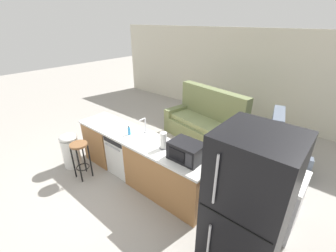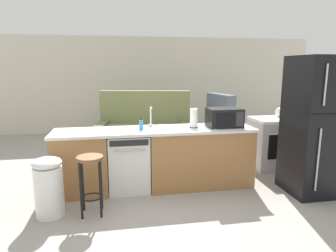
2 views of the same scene
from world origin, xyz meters
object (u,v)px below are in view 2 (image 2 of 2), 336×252
at_px(bar_stool, 91,173).
at_px(couch, 145,131).
at_px(microwave, 224,117).
at_px(soap_bottle, 141,125).
at_px(stove_range, 273,143).
at_px(armchair, 227,131).
at_px(refrigerator, 316,126).
at_px(dishwasher, 129,162).
at_px(trash_bin, 49,186).
at_px(kettle, 280,112).
at_px(paper_towel_roll, 194,118).

distance_m(bar_stool, couch, 3.07).
xyz_separation_m(microwave, bar_stool, (-1.94, -0.69, -0.50)).
relative_size(soap_bottle, bar_stool, 0.24).
distance_m(stove_range, armchair, 1.58).
xyz_separation_m(refrigerator, bar_stool, (-3.09, -0.14, -0.44)).
bearing_deg(refrigerator, dishwasher, 168.07).
bearing_deg(trash_bin, refrigerator, 1.50).
distance_m(refrigerator, armchair, 2.74).
relative_size(stove_range, bar_stool, 1.22).
distance_m(microwave, soap_bottle, 1.26).
bearing_deg(microwave, trash_bin, -165.26).
xyz_separation_m(microwave, kettle, (1.32, 0.68, -0.05)).
relative_size(paper_towel_roll, bar_stool, 0.38).
relative_size(stove_range, paper_towel_roll, 3.19).
relative_size(kettle, bar_stool, 0.28).
xyz_separation_m(dishwasher, kettle, (2.77, 0.68, 0.56)).
bearing_deg(paper_towel_roll, kettle, 20.42).
bearing_deg(refrigerator, bar_stool, -177.34).
xyz_separation_m(dishwasher, microwave, (1.45, -0.00, 0.62)).
bearing_deg(armchair, microwave, -112.74).
distance_m(microwave, paper_towel_roll, 0.47).
bearing_deg(stove_range, dishwasher, -168.09).
bearing_deg(kettle, dishwasher, -166.22).
xyz_separation_m(kettle, trash_bin, (-3.76, -1.32, -0.61)).
height_order(microwave, trash_bin, microwave).
bearing_deg(couch, stove_range, -37.96).
xyz_separation_m(bar_stool, trash_bin, (-0.50, 0.05, -0.16)).
bearing_deg(trash_bin, dishwasher, 32.99).
height_order(microwave, bar_stool, microwave).
bearing_deg(kettle, stove_range, -142.29).
xyz_separation_m(stove_range, refrigerator, (-0.00, -1.10, 0.52)).
bearing_deg(bar_stool, refrigerator, 2.66).
relative_size(stove_range, trash_bin, 1.22).
relative_size(dishwasher, bar_stool, 1.14).
xyz_separation_m(microwave, couch, (-0.99, 2.22, -0.65)).
bearing_deg(stove_range, kettle, 37.71).
relative_size(refrigerator, bar_stool, 2.62).
bearing_deg(paper_towel_roll, bar_stool, -154.33).
height_order(stove_range, microwave, microwave).
bearing_deg(armchair, refrigerator, -84.22).
distance_m(dishwasher, armchair, 3.14).
bearing_deg(armchair, paper_towel_roll, -122.91).
height_order(refrigerator, soap_bottle, refrigerator).
height_order(dishwasher, paper_towel_roll, paper_towel_roll).
relative_size(microwave, armchair, 0.42).
bearing_deg(soap_bottle, dishwasher, 170.01).
xyz_separation_m(refrigerator, microwave, (-1.15, 0.55, 0.07)).
distance_m(paper_towel_roll, armchair, 2.58).
bearing_deg(paper_towel_roll, stove_range, 18.29).
distance_m(kettle, bar_stool, 3.56).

